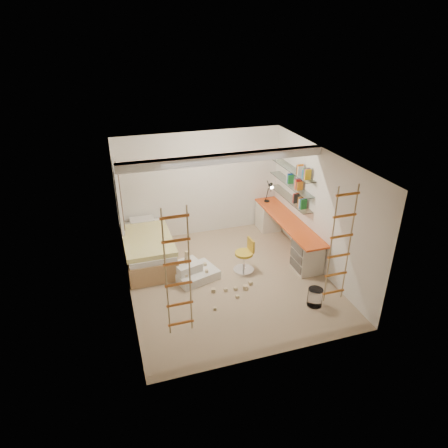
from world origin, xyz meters
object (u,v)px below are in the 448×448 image
object	(u,v)px
play_platform	(193,272)
swivel_chair	(245,260)
desk	(287,233)
bed	(148,248)

from	to	relation	value
play_platform	swivel_chair	bearing A→B (deg)	-3.18
play_platform	desk	bearing A→B (deg)	13.78
swivel_chair	bed	bearing A→B (deg)	152.11
desk	play_platform	world-z (taller)	desk
bed	swivel_chair	size ratio (longest dim) A/B	2.67
bed	swivel_chair	world-z (taller)	swivel_chair
swivel_chair	play_platform	bearing A→B (deg)	176.82
bed	play_platform	world-z (taller)	bed
desk	bed	xyz separation A→B (m)	(-3.20, 0.36, -0.07)
desk	bed	distance (m)	3.22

